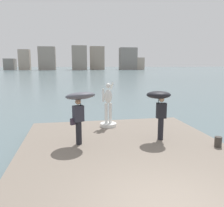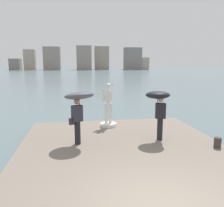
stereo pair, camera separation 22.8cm
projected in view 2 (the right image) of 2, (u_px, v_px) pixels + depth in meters
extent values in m
plane|color=slate|center=(84.00, 82.00, 43.73)|extent=(400.00, 400.00, 0.00)
cube|color=slate|center=(133.00, 169.00, 7.18)|extent=(7.59, 10.97, 0.40)
cylinder|color=white|center=(108.00, 125.00, 11.27)|extent=(0.78, 0.78, 0.16)
cylinder|color=white|center=(106.00, 113.00, 11.16)|extent=(0.15, 0.15, 0.99)
cylinder|color=white|center=(110.00, 113.00, 11.19)|extent=(0.15, 0.15, 0.99)
ellipsoid|color=white|center=(108.00, 96.00, 11.04)|extent=(0.38, 0.26, 0.65)
sphere|color=white|center=(108.00, 86.00, 10.95)|extent=(0.24, 0.24, 0.24)
cylinder|color=white|center=(103.00, 95.00, 10.99)|extent=(0.10, 0.10, 0.62)
cylinder|color=white|center=(112.00, 86.00, 11.26)|extent=(0.10, 0.59, 0.40)
cylinder|color=black|center=(78.00, 133.00, 8.73)|extent=(0.22, 0.22, 0.88)
cube|color=#2D2D38|center=(77.00, 113.00, 8.61)|extent=(0.44, 0.37, 0.60)
sphere|color=#A87A5B|center=(77.00, 102.00, 8.53)|extent=(0.21, 0.21, 0.21)
cylinder|color=#262626|center=(79.00, 105.00, 8.65)|extent=(0.02, 0.02, 0.53)
ellipsoid|color=#4C4C56|center=(79.00, 96.00, 8.60)|extent=(1.46, 1.47, 0.45)
cube|color=#332838|center=(72.00, 121.00, 8.55)|extent=(0.21, 0.16, 0.24)
cylinder|color=black|center=(160.00, 129.00, 9.22)|extent=(0.22, 0.22, 0.88)
cube|color=black|center=(160.00, 111.00, 9.10)|extent=(0.42, 0.30, 0.60)
sphere|color=tan|center=(161.00, 100.00, 9.02)|extent=(0.21, 0.21, 0.21)
cylinder|color=#262626|center=(157.00, 103.00, 9.09)|extent=(0.02, 0.02, 0.49)
ellipsoid|color=black|center=(158.00, 95.00, 9.03)|extent=(1.09, 1.10, 0.37)
cylinder|color=#38332D|center=(218.00, 143.00, 8.39)|extent=(0.26, 0.26, 0.38)
cube|color=gray|center=(16.00, 64.00, 126.28)|extent=(5.24, 7.89, 5.99)
cube|color=#A89989|center=(30.00, 60.00, 124.07)|extent=(5.66, 4.98, 10.71)
cube|color=gray|center=(52.00, 59.00, 123.99)|extent=(8.60, 7.42, 12.08)
cube|color=gray|center=(84.00, 58.00, 125.03)|extent=(7.79, 7.63, 12.70)
cube|color=gray|center=(102.00, 58.00, 130.42)|extent=(7.75, 4.82, 12.80)
cube|color=gray|center=(133.00, 59.00, 129.88)|extent=(9.35, 5.69, 12.09)
cube|color=#A89989|center=(143.00, 64.00, 132.73)|extent=(5.35, 7.49, 6.71)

